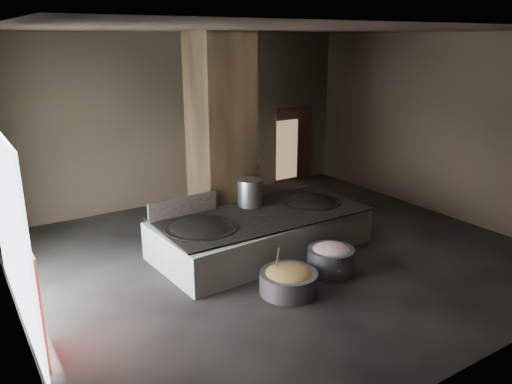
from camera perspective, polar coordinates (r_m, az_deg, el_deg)
floor at (r=10.62m, az=2.63°, el=-7.33°), size 10.00×9.00×0.10m
ceiling at (r=9.66m, az=3.02°, el=18.34°), size 10.00×9.00×0.10m
back_wall at (r=13.78m, az=-8.32°, el=8.24°), size 10.00×0.10×4.50m
front_wall at (r=6.85m, az=25.44°, el=-2.43°), size 10.00×0.10×4.50m
right_wall at (r=13.41m, az=20.83°, el=7.06°), size 0.10×9.00×4.50m
pillar at (r=11.31m, az=-4.06°, el=6.43°), size 1.20×1.20×4.50m
hearth_platform at (r=10.66m, az=0.65°, el=-4.63°), size 4.63×2.43×0.78m
platform_cap at (r=10.51m, az=0.66°, el=-2.49°), size 4.41×2.12×0.03m
wok_left at (r=9.82m, az=-6.29°, el=-4.45°), size 1.42×1.42×0.39m
wok_left_rim at (r=9.79m, az=-6.31°, el=-4.07°), size 1.45×1.45×0.05m
wok_right at (r=11.32m, az=6.24°, el=-1.47°), size 1.32×1.32×0.37m
wok_right_rim at (r=11.30m, az=6.25°, el=-1.13°), size 1.35×1.35×0.05m
stock_pot at (r=10.87m, az=-0.71°, el=-0.05°), size 0.55×0.55×0.59m
splash_guard at (r=10.40m, az=-8.32°, el=-1.63°), size 1.57×0.16×0.39m
cook at (r=12.47m, az=-0.26°, el=0.56°), size 0.64×0.50×1.57m
veg_basin at (r=9.04m, az=3.73°, el=-10.26°), size 1.09×1.09×0.38m
veg_fill at (r=8.97m, az=3.74°, el=-9.36°), size 0.86×0.86×0.26m
ladle at (r=8.91m, az=2.41°, el=-8.09°), size 0.22×0.38×0.74m
meat_basin at (r=9.81m, az=8.52°, el=-7.76°), size 1.01×1.01×0.49m
meat_fill at (r=9.72m, az=8.57°, el=-6.68°), size 0.75×0.75×0.29m
doorway_near at (r=14.44m, az=-3.62°, el=4.14°), size 1.18×0.08×2.38m
doorway_near_glow at (r=14.11m, az=-3.98°, el=3.61°), size 0.75×0.04×1.77m
doorway_far at (r=15.72m, az=4.07°, el=5.21°), size 1.18×0.08×2.38m
doorway_far_glow at (r=15.48m, az=3.55°, el=4.84°), size 0.77×0.04×1.83m
left_opening at (r=8.54m, az=-26.40°, el=-3.49°), size 0.04×4.20×3.10m
pavilion_sliver at (r=7.65m, az=-23.86°, el=-11.68°), size 0.05×0.90×1.70m
tree_silhouette at (r=9.44m, az=-27.13°, el=2.08°), size 0.28×1.10×1.10m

